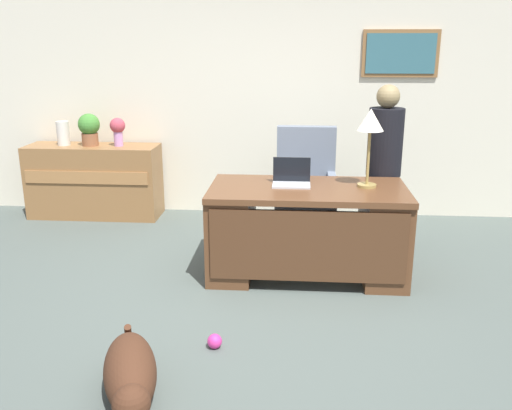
# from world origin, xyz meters

# --- Properties ---
(ground_plane) EXTENTS (12.00, 12.00, 0.00)m
(ground_plane) POSITION_xyz_m (0.00, 0.00, 0.00)
(ground_plane) COLOR #4C5651
(back_wall) EXTENTS (7.00, 0.16, 2.70)m
(back_wall) POSITION_xyz_m (0.01, 2.60, 1.35)
(back_wall) COLOR beige
(back_wall) RESTS_ON ground_plane
(desk) EXTENTS (1.66, 0.84, 0.78)m
(desk) POSITION_xyz_m (0.33, 0.71, 0.42)
(desk) COLOR brown
(desk) RESTS_ON ground_plane
(credenza) EXTENTS (1.49, 0.50, 0.83)m
(credenza) POSITION_xyz_m (-2.09, 2.25, 0.41)
(credenza) COLOR olive
(credenza) RESTS_ON ground_plane
(armchair) EXTENTS (0.60, 0.59, 1.13)m
(armchair) POSITION_xyz_m (0.32, 1.70, 0.50)
(armchair) COLOR slate
(armchair) RESTS_ON ground_plane
(person_standing) EXTENTS (0.32, 0.32, 1.59)m
(person_standing) POSITION_xyz_m (1.03, 1.33, 0.82)
(person_standing) COLOR #262323
(person_standing) RESTS_ON ground_plane
(dog_lying) EXTENTS (0.51, 0.86, 0.30)m
(dog_lying) POSITION_xyz_m (-0.68, -1.10, 0.15)
(dog_lying) COLOR #472819
(dog_lying) RESTS_ON ground_plane
(laptop) EXTENTS (0.32, 0.22, 0.23)m
(laptop) POSITION_xyz_m (0.19, 0.83, 0.84)
(laptop) COLOR #B2B5BA
(laptop) RESTS_ON desk
(desk_lamp) EXTENTS (0.22, 0.22, 0.66)m
(desk_lamp) POSITION_xyz_m (0.82, 0.80, 1.30)
(desk_lamp) COLOR #9E8447
(desk_lamp) RESTS_ON desk
(vase_with_flowers) EXTENTS (0.17, 0.17, 0.32)m
(vase_with_flowers) POSITION_xyz_m (-1.78, 2.25, 1.02)
(vase_with_flowers) COLOR #C38AC7
(vase_with_flowers) RESTS_ON credenza
(vase_empty) EXTENTS (0.14, 0.14, 0.27)m
(vase_empty) POSITION_xyz_m (-2.41, 2.25, 0.96)
(vase_empty) COLOR silver
(vase_empty) RESTS_ON credenza
(potted_plant) EXTENTS (0.24, 0.24, 0.36)m
(potted_plant) POSITION_xyz_m (-2.10, 2.25, 1.02)
(potted_plant) COLOR brown
(potted_plant) RESTS_ON credenza
(dog_toy_ball) EXTENTS (0.10, 0.10, 0.10)m
(dog_toy_ball) POSITION_xyz_m (-0.29, -0.54, 0.05)
(dog_toy_ball) COLOR #D8338C
(dog_toy_ball) RESTS_ON ground_plane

